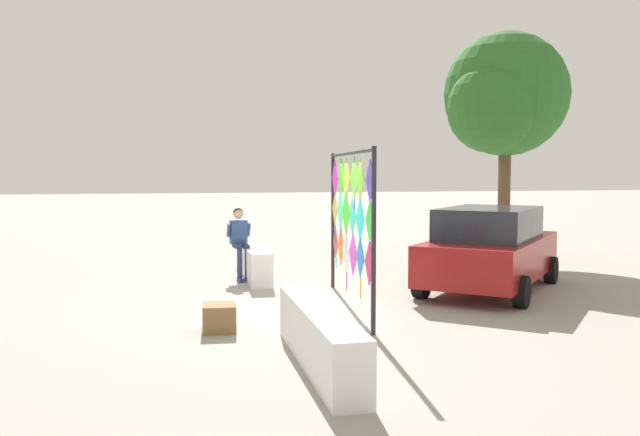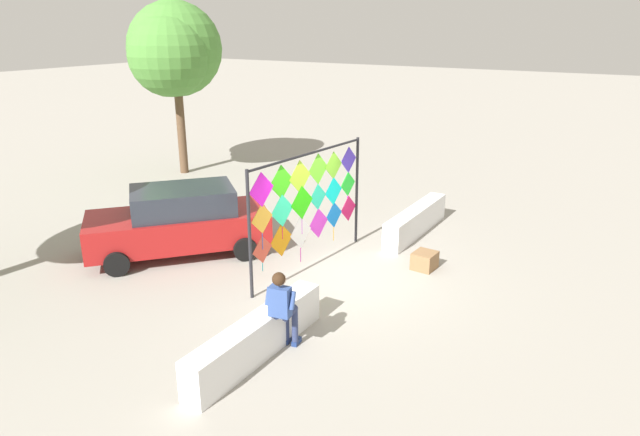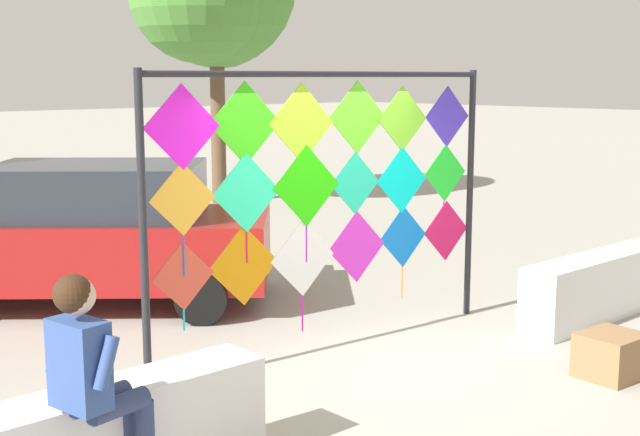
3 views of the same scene
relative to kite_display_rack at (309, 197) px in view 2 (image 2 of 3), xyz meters
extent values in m
plane|color=#9E998E|center=(-0.13, -0.93, -1.68)|extent=(120.00, 120.00, 0.00)
cube|color=white|center=(-3.61, -1.26, -1.32)|extent=(3.28, 0.44, 0.71)
cube|color=white|center=(3.35, -1.26, -1.32)|extent=(3.28, 0.44, 0.71)
cylinder|color=#232328|center=(-1.93, 0.17, -0.32)|extent=(0.07, 0.07, 2.72)
cylinder|color=#232328|center=(1.99, -0.17, -0.32)|extent=(0.07, 0.07, 2.72)
cylinder|color=#232328|center=(0.03, 0.00, 0.99)|extent=(3.93, 0.39, 0.06)
cube|color=#D84733|center=(-1.57, 0.14, -0.74)|extent=(0.60, 0.06, 0.60)
cylinder|color=#16CCE5|center=(-1.57, 0.15, -1.13)|extent=(0.02, 0.02, 0.19)
cube|color=orange|center=(-0.95, 0.09, -0.72)|extent=(0.74, 0.07, 0.74)
cube|color=white|center=(-0.30, 0.02, -0.74)|extent=(0.74, 0.07, 0.74)
cylinder|color=#E516B8|center=(-0.30, 0.03, -1.28)|extent=(0.02, 0.02, 0.35)
cube|color=#DB2ED2|center=(0.37, -0.03, -0.71)|extent=(0.72, 0.07, 0.72)
cube|color=blue|center=(1.00, -0.09, -0.68)|extent=(0.64, 0.07, 0.64)
cylinder|color=orange|center=(1.00, -0.08, -1.18)|extent=(0.02, 0.02, 0.34)
cube|color=#DB165B|center=(1.65, -0.13, -0.69)|extent=(0.66, 0.07, 0.66)
cube|color=yellow|center=(-1.57, 0.12, -0.06)|extent=(0.63, 0.07, 0.63)
cylinder|color=blue|center=(-1.56, 0.13, -0.55)|extent=(0.02, 0.02, 0.35)
cube|color=#2DF9AF|center=(-0.92, 0.07, -0.06)|extent=(0.72, 0.07, 0.72)
cylinder|color=#E51661|center=(-0.92, 0.08, -0.56)|extent=(0.02, 0.02, 0.29)
cube|color=#26E10A|center=(-0.26, 0.00, -0.05)|extent=(0.76, 0.08, 0.77)
cylinder|color=#CB16E5|center=(-0.26, 0.01, -0.61)|extent=(0.02, 0.02, 0.35)
cube|color=#21DAAA|center=(0.33, -0.04, -0.07)|extent=(0.61, 0.06, 0.61)
cube|color=#06F0EA|center=(0.97, -0.09, -0.08)|extent=(0.68, 0.07, 0.68)
cube|color=#21E630|center=(1.62, -0.12, -0.06)|extent=(0.61, 0.06, 0.61)
cylinder|color=#E516D5|center=(1.62, -0.11, -0.50)|extent=(0.02, 0.02, 0.28)
cube|color=#F71BF2|center=(-1.55, 0.12, 0.55)|extent=(0.72, 0.07, 0.72)
cube|color=#3ADD17|center=(-0.92, 0.07, 0.56)|extent=(0.74, 0.07, 0.74)
cylinder|color=#C116E5|center=(-0.92, 0.08, 0.04)|extent=(0.02, 0.02, 0.29)
cube|color=#AFF32C|center=(-0.31, 0.02, 0.54)|extent=(0.74, 0.07, 0.74)
cylinder|color=#5D16E5|center=(-0.31, 0.03, 0.01)|extent=(0.02, 0.02, 0.32)
cube|color=#67EF2A|center=(0.38, -0.02, 0.58)|extent=(0.71, 0.07, 0.71)
cylinder|color=#A516E5|center=(0.38, -0.01, 0.06)|extent=(0.02, 0.02, 0.32)
cube|color=#7CDD2E|center=(0.96, -0.08, 0.54)|extent=(0.66, 0.07, 0.67)
cylinder|color=#8916E5|center=(0.96, -0.07, 0.04)|extent=(0.02, 0.02, 0.34)
cube|color=#4931CE|center=(1.63, -0.12, 0.55)|extent=(0.64, 0.07, 0.64)
cylinder|color=#C6E516|center=(1.63, -0.11, 0.05)|extent=(0.02, 0.02, 0.35)
cylinder|color=navy|center=(-3.01, -1.62, -1.32)|extent=(0.11, 0.11, 0.71)
cylinder|color=navy|center=(-3.20, -1.65, -0.94)|extent=(0.41, 0.19, 0.13)
cube|color=navy|center=(-2.95, -1.61, -1.63)|extent=(0.25, 0.14, 0.09)
cylinder|color=navy|center=(-3.04, -1.45, -1.32)|extent=(0.11, 0.11, 0.71)
cylinder|color=navy|center=(-3.23, -1.49, -0.94)|extent=(0.41, 0.19, 0.13)
cube|color=navy|center=(-2.98, -1.44, -1.63)|extent=(0.25, 0.14, 0.09)
cube|color=#334C8C|center=(-3.41, -1.60, -0.65)|extent=(0.26, 0.39, 0.52)
sphere|color=#DBB293|center=(-3.41, -1.60, -0.25)|extent=(0.22, 0.22, 0.22)
sphere|color=#382314|center=(-3.43, -1.61, -0.23)|extent=(0.22, 0.22, 0.22)
cylinder|color=#334C8C|center=(-3.35, -1.82, -0.60)|extent=(0.19, 0.11, 0.31)
cylinder|color=#334C8C|center=(-3.43, -1.38, -0.60)|extent=(0.19, 0.11, 0.31)
cube|color=maroon|center=(-0.95, 3.14, -1.02)|extent=(4.40, 4.16, 0.76)
cube|color=#282D38|center=(-0.83, 3.04, -0.33)|extent=(2.85, 2.77, 0.61)
cylinder|color=black|center=(-2.64, 3.41, -1.40)|extent=(0.57, 0.54, 0.57)
cylinder|color=black|center=(-1.44, 4.78, -1.40)|extent=(0.57, 0.54, 0.57)
cylinder|color=black|center=(-0.46, 1.51, -1.40)|extent=(0.57, 0.54, 0.57)
cylinder|color=black|center=(0.74, 2.88, -1.40)|extent=(0.57, 0.54, 0.57)
cube|color=olive|center=(1.29, -2.33, -1.48)|extent=(0.57, 0.52, 0.40)
cylinder|color=brown|center=(4.96, 8.71, 0.06)|extent=(0.31, 0.31, 3.49)
sphere|color=#4C8938|center=(4.96, 8.71, 2.80)|extent=(3.31, 3.31, 3.31)
sphere|color=#4C8938|center=(4.34, 8.38, 2.61)|extent=(2.79, 2.79, 2.79)
sphere|color=#4C8938|center=(5.06, 8.83, 2.64)|extent=(2.75, 2.75, 2.75)
sphere|color=#4C8938|center=(5.55, 9.44, 2.48)|extent=(2.68, 2.68, 2.68)
camera|label=1|loc=(11.05, -2.93, 0.69)|focal=37.22mm
camera|label=2|loc=(-10.25, -6.54, 3.71)|focal=32.02mm
camera|label=3|loc=(-5.52, -5.94, 0.96)|focal=47.80mm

